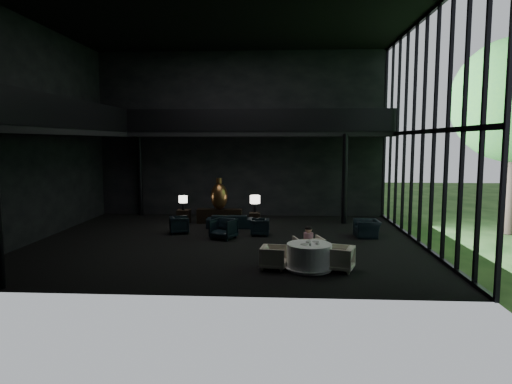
# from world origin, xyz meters

# --- Properties ---
(floor) EXTENTS (14.00, 12.00, 0.02)m
(floor) POSITION_xyz_m (0.00, 0.00, 0.00)
(floor) COLOR black
(floor) RESTS_ON ground
(ceiling) EXTENTS (14.00, 12.00, 0.02)m
(ceiling) POSITION_xyz_m (0.00, 0.00, 8.00)
(ceiling) COLOR black
(ceiling) RESTS_ON ground
(wall_back) EXTENTS (14.00, 0.04, 8.00)m
(wall_back) POSITION_xyz_m (0.00, 6.00, 4.00)
(wall_back) COLOR black
(wall_back) RESTS_ON ground
(wall_front) EXTENTS (14.00, 0.04, 8.00)m
(wall_front) POSITION_xyz_m (0.00, -6.00, 4.00)
(wall_front) COLOR black
(wall_front) RESTS_ON ground
(wall_left) EXTENTS (0.04, 12.00, 8.00)m
(wall_left) POSITION_xyz_m (-7.00, 0.00, 4.00)
(wall_left) COLOR black
(wall_left) RESTS_ON ground
(curtain_wall) EXTENTS (0.20, 12.00, 8.00)m
(curtain_wall) POSITION_xyz_m (6.95, 0.00, 4.00)
(curtain_wall) COLOR black
(curtain_wall) RESTS_ON ground
(mezzanine_left) EXTENTS (2.00, 12.00, 0.25)m
(mezzanine_left) POSITION_xyz_m (-6.00, 0.00, 4.00)
(mezzanine_left) COLOR black
(mezzanine_left) RESTS_ON wall_left
(mezzanine_back) EXTENTS (12.00, 2.00, 0.25)m
(mezzanine_back) POSITION_xyz_m (1.00, 5.00, 4.00)
(mezzanine_back) COLOR black
(mezzanine_back) RESTS_ON wall_back
(railing_left) EXTENTS (0.06, 12.00, 1.00)m
(railing_left) POSITION_xyz_m (-5.00, 0.00, 4.60)
(railing_left) COLOR black
(railing_left) RESTS_ON mezzanine_left
(railing_back) EXTENTS (12.00, 0.06, 1.00)m
(railing_back) POSITION_xyz_m (1.00, 4.00, 4.60)
(railing_back) COLOR black
(railing_back) RESTS_ON mezzanine_back
(column_nw) EXTENTS (0.24, 0.24, 4.00)m
(column_nw) POSITION_xyz_m (-5.00, 5.70, 2.00)
(column_nw) COLOR black
(column_nw) RESTS_ON floor
(column_ne) EXTENTS (0.24, 0.24, 4.00)m
(column_ne) POSITION_xyz_m (4.80, 4.00, 2.00)
(column_ne) COLOR black
(column_ne) RESTS_ON floor
(console) EXTENTS (2.01, 0.46, 0.64)m
(console) POSITION_xyz_m (-0.78, 3.69, 0.32)
(console) COLOR black
(console) RESTS_ON floor
(bronze_urn) EXTENTS (0.75, 0.75, 1.40)m
(bronze_urn) POSITION_xyz_m (-0.78, 3.65, 1.24)
(bronze_urn) COLOR olive
(bronze_urn) RESTS_ON console
(side_table_left) EXTENTS (0.56, 0.56, 0.62)m
(side_table_left) POSITION_xyz_m (-2.38, 3.58, 0.31)
(side_table_left) COLOR black
(side_table_left) RESTS_ON floor
(table_lamp_left) EXTENTS (0.38, 0.38, 0.64)m
(table_lamp_left) POSITION_xyz_m (-2.38, 3.49, 1.07)
(table_lamp_left) COLOR black
(table_lamp_left) RESTS_ON side_table_left
(side_table_right) EXTENTS (0.48, 0.48, 0.53)m
(side_table_right) POSITION_xyz_m (0.82, 3.49, 0.26)
(side_table_right) COLOR black
(side_table_right) RESTS_ON floor
(table_lamp_right) EXTENTS (0.45, 0.45, 0.75)m
(table_lamp_right) POSITION_xyz_m (0.82, 3.66, 1.06)
(table_lamp_right) COLOR black
(table_lamp_right) RESTS_ON side_table_right
(sofa) EXTENTS (1.85, 0.59, 0.72)m
(sofa) POSITION_xyz_m (-0.19, 2.69, 0.36)
(sofa) COLOR black
(sofa) RESTS_ON floor
(lounge_armchair_west) EXTENTS (0.83, 0.86, 0.72)m
(lounge_armchair_west) POSITION_xyz_m (-2.07, 1.36, 0.36)
(lounge_armchair_west) COLOR black
(lounge_armchair_west) RESTS_ON floor
(lounge_armchair_east) EXTENTS (0.61, 0.65, 0.67)m
(lounge_armchair_east) POSITION_xyz_m (1.17, 1.15, 0.33)
(lounge_armchair_east) COLOR black
(lounge_armchair_east) RESTS_ON floor
(lounge_armchair_south) EXTENTS (1.15, 1.12, 0.92)m
(lounge_armchair_south) POSITION_xyz_m (-0.17, 0.40, 0.46)
(lounge_armchair_south) COLOR black
(lounge_armchair_south) RESTS_ON floor
(window_armchair) EXTENTS (0.66, 0.98, 0.83)m
(window_armchair) POSITION_xyz_m (5.30, 1.08, 0.42)
(window_armchair) COLOR black
(window_armchair) RESTS_ON floor
(coffee_table) EXTENTS (0.95, 0.95, 0.39)m
(coffee_table) POSITION_xyz_m (-0.37, 1.77, 0.20)
(coffee_table) COLOR black
(coffee_table) RESTS_ON floor
(dining_table) EXTENTS (1.46, 1.46, 0.75)m
(dining_table) POSITION_xyz_m (2.82, -3.55, 0.33)
(dining_table) COLOR white
(dining_table) RESTS_ON floor
(dining_chair_north) EXTENTS (1.07, 1.04, 0.91)m
(dining_chair_north) POSITION_xyz_m (2.86, -2.64, 0.45)
(dining_chair_north) COLOR beige
(dining_chair_north) RESTS_ON floor
(dining_chair_east) EXTENTS (0.92, 0.95, 0.78)m
(dining_chair_east) POSITION_xyz_m (3.68, -3.61, 0.39)
(dining_chair_east) COLOR beige
(dining_chair_east) RESTS_ON floor
(dining_chair_west) EXTENTS (0.71, 0.75, 0.69)m
(dining_chair_west) POSITION_xyz_m (1.80, -3.52, 0.34)
(dining_chair_west) COLOR beige
(dining_chair_west) RESTS_ON floor
(child) EXTENTS (0.30, 0.30, 0.64)m
(child) POSITION_xyz_m (2.85, -2.60, 0.77)
(child) COLOR #C48499
(child) RESTS_ON dining_chair_north
(plate_a) EXTENTS (0.24, 0.24, 0.01)m
(plate_a) POSITION_xyz_m (2.67, -3.65, 0.76)
(plate_a) COLOR white
(plate_a) RESTS_ON dining_table
(plate_b) EXTENTS (0.26, 0.26, 0.01)m
(plate_b) POSITION_xyz_m (3.02, -3.28, 0.76)
(plate_b) COLOR white
(plate_b) RESTS_ON dining_table
(saucer) EXTENTS (0.14, 0.14, 0.01)m
(saucer) POSITION_xyz_m (3.04, -3.58, 0.76)
(saucer) COLOR white
(saucer) RESTS_ON dining_table
(coffee_cup) EXTENTS (0.12, 0.12, 0.07)m
(coffee_cup) POSITION_xyz_m (3.04, -3.63, 0.80)
(coffee_cup) COLOR white
(coffee_cup) RESTS_ON saucer
(cereal_bowl) EXTENTS (0.14, 0.14, 0.07)m
(cereal_bowl) POSITION_xyz_m (2.80, -3.43, 0.79)
(cereal_bowl) COLOR white
(cereal_bowl) RESTS_ON dining_table
(cream_pot) EXTENTS (0.06, 0.06, 0.07)m
(cream_pot) POSITION_xyz_m (2.83, -3.80, 0.78)
(cream_pot) COLOR #99999E
(cream_pot) RESTS_ON dining_table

